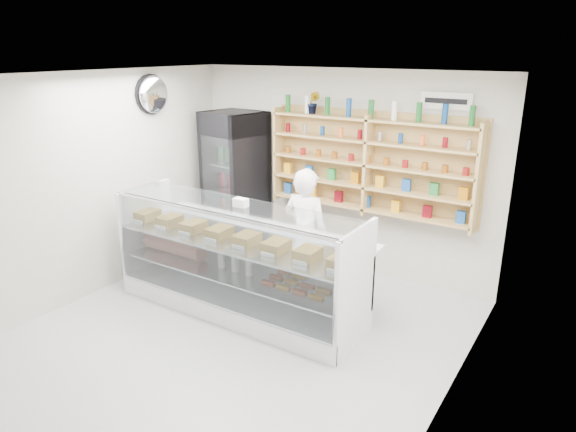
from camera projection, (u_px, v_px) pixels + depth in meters
The scene contains 8 objects.
room at pixel (225, 220), 5.16m from camera, with size 5.00×5.00×5.00m.
display_counter at pixel (240, 282), 6.18m from camera, with size 3.11×0.93×1.35m.
shop_worker at pixel (306, 235), 6.35m from camera, with size 0.62×0.41×1.69m, color white.
drinks_cooler at pixel (236, 184), 7.77m from camera, with size 0.90×0.88×2.17m.
wall_shelving at pixel (368, 165), 6.71m from camera, with size 2.84×0.28×1.33m.
potted_plant at pixel (314, 103), 6.91m from camera, with size 0.16×0.13×0.30m, color #1E6626.
security_mirror at pixel (154, 94), 6.90m from camera, with size 0.15×0.50×0.50m, color silver.
wall_sign at pixel (446, 101), 6.09m from camera, with size 0.62×0.03×0.20m, color white.
Camera 1 is at (3.17, -3.77, 3.07)m, focal length 32.00 mm.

